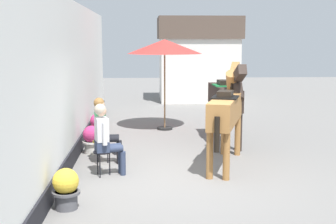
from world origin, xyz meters
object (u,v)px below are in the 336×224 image
at_px(saddled_horse_far, 226,97).
at_px(flower_planter_nearest, 66,188).
at_px(flower_planter_inner_far, 92,139).
at_px(flower_planter_farthest, 98,125).
at_px(seated_visitor_near, 105,136).
at_px(seated_visitor_far, 104,127).
at_px(satchel_bag, 115,149).
at_px(cafe_parasol, 165,47).
at_px(saddled_horse_near, 226,109).

xyz_separation_m(saddled_horse_far, flower_planter_nearest, (-3.22, -4.42, -0.82)).
bearing_deg(flower_planter_inner_far, flower_planter_farthest, 91.15).
relative_size(seated_visitor_near, saddled_horse_far, 0.46).
bearing_deg(seated_visitor_near, seated_visitor_far, 96.66).
relative_size(seated_visitor_far, satchel_bag, 4.96).
bearing_deg(saddled_horse_far, flower_planter_farthest, 164.62).
distance_m(seated_visitor_far, flower_planter_inner_far, 1.04).
bearing_deg(saddled_horse_far, satchel_bag, -160.77).
bearing_deg(flower_planter_farthest, saddled_horse_far, -15.38).
height_order(seated_visitor_far, flower_planter_nearest, seated_visitor_far).
xyz_separation_m(flower_planter_inner_far, satchel_bag, (0.53, -0.06, -0.23)).
xyz_separation_m(saddled_horse_far, satchel_bag, (-2.69, -0.94, -1.06)).
xyz_separation_m(saddled_horse_far, cafe_parasol, (-1.42, 1.89, 1.20)).
bearing_deg(satchel_bag, flower_planter_inner_far, 62.90).
bearing_deg(flower_planter_nearest, flower_planter_farthest, 90.31).
xyz_separation_m(cafe_parasol, satchel_bag, (-1.26, -2.82, -2.26)).
xyz_separation_m(seated_visitor_near, seated_visitor_far, (-0.11, 0.91, 0.00)).
bearing_deg(flower_planter_farthest, flower_planter_nearest, -89.69).
bearing_deg(cafe_parasol, flower_planter_nearest, -105.90).
relative_size(flower_planter_nearest, flower_planter_farthest, 1.00).
distance_m(seated_visitor_far, flower_planter_farthest, 2.72).
xyz_separation_m(seated_visitor_near, flower_planter_nearest, (-0.46, -1.76, -0.44)).
distance_m(saddled_horse_near, saddled_horse_far, 2.01).
xyz_separation_m(seated_visitor_far, flower_planter_inner_far, (-0.35, 0.88, -0.44)).
height_order(flower_planter_inner_far, satchel_bag, flower_planter_inner_far).
relative_size(flower_planter_inner_far, flower_planter_farthest, 1.00).
relative_size(saddled_horse_near, flower_planter_nearest, 4.53).
bearing_deg(seated_visitor_near, saddled_horse_far, 44.03).
xyz_separation_m(seated_visitor_near, flower_planter_inner_far, (-0.46, 1.79, -0.44)).
distance_m(seated_visitor_far, flower_planter_nearest, 2.73).
bearing_deg(seated_visitor_far, cafe_parasol, 68.43).
height_order(saddled_horse_near, saddled_horse_far, same).
bearing_deg(saddled_horse_near, cafe_parasol, 105.77).
height_order(flower_planter_farthest, cafe_parasol, cafe_parasol).
height_order(saddled_horse_near, flower_planter_farthest, saddled_horse_near).
distance_m(flower_planter_nearest, satchel_bag, 3.53).
distance_m(saddled_horse_near, cafe_parasol, 4.19).
relative_size(seated_visitor_near, flower_planter_inner_far, 2.17).
bearing_deg(satchel_bag, saddled_horse_near, -134.54).
distance_m(seated_visitor_near, satchel_bag, 1.86).
bearing_deg(cafe_parasol, flower_planter_inner_far, -122.94).
bearing_deg(saddled_horse_near, saddled_horse_far, 80.49).
bearing_deg(saddled_horse_far, seated_visitor_far, -148.46).
xyz_separation_m(saddled_horse_near, cafe_parasol, (-1.09, 3.87, 1.20)).
distance_m(saddled_horse_far, flower_planter_inner_far, 3.43).
xyz_separation_m(flower_planter_nearest, flower_planter_inner_far, (0.01, 3.54, 0.00)).
xyz_separation_m(flower_planter_inner_far, cafe_parasol, (1.79, 2.76, 2.03)).
relative_size(saddled_horse_near, flower_planter_farthest, 4.53).
bearing_deg(seated_visitor_far, flower_planter_farthest, 98.28).
bearing_deg(flower_planter_nearest, seated_visitor_far, 82.37).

